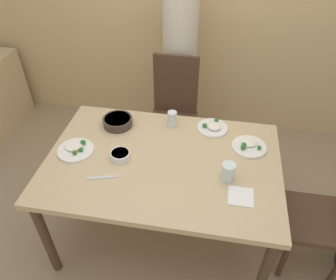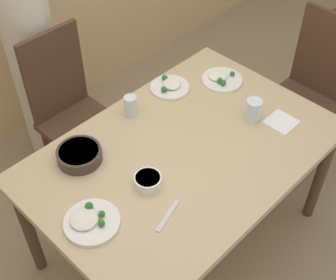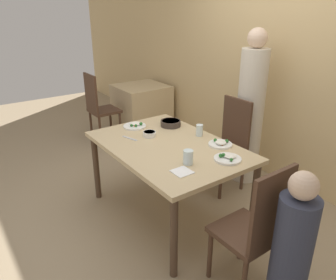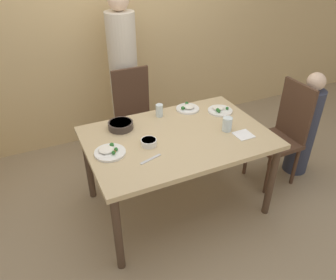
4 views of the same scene
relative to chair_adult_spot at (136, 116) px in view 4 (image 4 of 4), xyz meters
The scene contains 16 objects.
ground_plane 0.99m from the chair_adult_spot, 85.71° to the right, with size 10.00×10.00×0.00m, color #998466.
wall_back 1.06m from the chair_adult_spot, 84.59° to the left, with size 10.00×0.06×2.70m.
dining_table 0.85m from the chair_adult_spot, 85.71° to the right, with size 1.46×0.98×0.74m.
chair_adult_spot is the anchor object (origin of this frame).
chair_child_spot 1.45m from the chair_adult_spot, 38.09° to the right, with size 0.40×0.40×1.00m.
person_adult 0.41m from the chair_adult_spot, 90.00° to the left, with size 0.29×0.29×1.70m.
person_child 1.68m from the chair_adult_spot, 32.18° to the right, with size 0.24×0.24×1.07m.
bowl_curry 0.67m from the chair_adult_spot, 120.51° to the right, with size 0.21×0.21×0.06m.
plate_rice_adult 0.63m from the chair_adult_spot, 53.33° to the right, with size 0.21×0.21×0.05m.
plate_rice_child 1.02m from the chair_adult_spot, 120.76° to the right, with size 0.23×0.23×0.05m.
plate_noodles 0.89m from the chair_adult_spot, 46.40° to the right, with size 0.22×0.22×0.05m.
bowl_rice_small 0.93m from the chair_adult_spot, 102.95° to the right, with size 0.12×0.12×0.05m.
glass_water_tall 0.55m from the chair_adult_spot, 82.70° to the right, with size 0.06×0.06×0.11m.
glass_water_short 1.08m from the chair_adult_spot, 63.49° to the right, with size 0.08×0.08×0.12m.
napkin_folded 1.21m from the chair_adult_spot, 62.63° to the right, with size 0.14×0.14×0.01m.
fork_steel 1.11m from the chair_adult_spot, 103.90° to the right, with size 0.18×0.07×0.01m.
Camera 4 is at (-1.02, -2.00, 2.12)m, focal length 35.00 mm.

